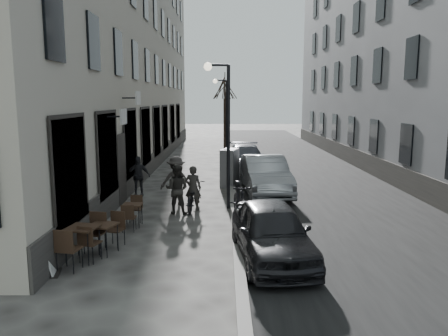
{
  "coord_description": "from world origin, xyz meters",
  "views": [
    {
      "loc": [
        -0.14,
        -9.16,
        3.85
      ],
      "look_at": [
        -0.15,
        3.84,
        1.8
      ],
      "focal_mm": 35.0,
      "sensor_mm": 36.0,
      "label": 1
    }
  ],
  "objects_px": {
    "utility_cabinet": "(230,168)",
    "bicycle": "(193,197)",
    "tree_near": "(225,87)",
    "bistro_set_b": "(103,236)",
    "moped": "(240,201)",
    "tree_far": "(225,89)",
    "bistro_set_a": "(83,240)",
    "car_mid": "(265,175)",
    "car_far": "(246,159)",
    "streetlamp_far": "(224,111)",
    "bistro_set_c": "(133,213)",
    "streetlamp_near": "(223,119)",
    "sign_board": "(50,257)",
    "pedestrian_near": "(177,189)",
    "car_near": "(272,231)",
    "pedestrian_far": "(138,176)",
    "pedestrian_mid": "(176,181)"
  },
  "relations": [
    {
      "from": "streetlamp_far",
      "to": "bistro_set_c",
      "type": "height_order",
      "value": "streetlamp_far"
    },
    {
      "from": "bistro_set_a",
      "to": "bistro_set_b",
      "type": "distance_m",
      "value": 0.61
    },
    {
      "from": "utility_cabinet",
      "to": "car_far",
      "type": "bearing_deg",
      "value": 92.86
    },
    {
      "from": "streetlamp_far",
      "to": "pedestrian_far",
      "type": "bearing_deg",
      "value": -108.97
    },
    {
      "from": "streetlamp_near",
      "to": "sign_board",
      "type": "height_order",
      "value": "streetlamp_near"
    },
    {
      "from": "tree_near",
      "to": "bistro_set_c",
      "type": "relative_size",
      "value": 4.1
    },
    {
      "from": "bistro_set_b",
      "to": "bicycle",
      "type": "xyz_separation_m",
      "value": [
        1.96,
        4.35,
        0.02
      ]
    },
    {
      "from": "tree_near",
      "to": "pedestrian_far",
      "type": "xyz_separation_m",
      "value": [
        -3.5,
        -12.97,
        -3.86
      ]
    },
    {
      "from": "streetlamp_far",
      "to": "sign_board",
      "type": "height_order",
      "value": "streetlamp_far"
    },
    {
      "from": "car_mid",
      "to": "moped",
      "type": "bearing_deg",
      "value": -110.82
    },
    {
      "from": "bistro_set_c",
      "to": "pedestrian_far",
      "type": "xyz_separation_m",
      "value": [
        -0.65,
        4.24,
        0.38
      ]
    },
    {
      "from": "sign_board",
      "to": "utility_cabinet",
      "type": "relative_size",
      "value": 0.58
    },
    {
      "from": "tree_far",
      "to": "bistro_set_a",
      "type": "xyz_separation_m",
      "value": [
        -3.44,
        -26.11,
        -4.15
      ]
    },
    {
      "from": "tree_far",
      "to": "sign_board",
      "type": "distance_m",
      "value": 27.55
    },
    {
      "from": "car_far",
      "to": "streetlamp_far",
      "type": "bearing_deg",
      "value": 105.34
    },
    {
      "from": "bistro_set_b",
      "to": "sign_board",
      "type": "relative_size",
      "value": 1.62
    },
    {
      "from": "sign_board",
      "to": "utility_cabinet",
      "type": "distance_m",
      "value": 10.77
    },
    {
      "from": "utility_cabinet",
      "to": "bicycle",
      "type": "distance_m",
      "value": 4.5
    },
    {
      "from": "tree_near",
      "to": "bistro_set_a",
      "type": "distance_m",
      "value": 20.82
    },
    {
      "from": "utility_cabinet",
      "to": "moped",
      "type": "xyz_separation_m",
      "value": [
        0.25,
        -5.46,
        -0.24
      ]
    },
    {
      "from": "bistro_set_c",
      "to": "pedestrian_near",
      "type": "xyz_separation_m",
      "value": [
        1.2,
        1.51,
        0.43
      ]
    },
    {
      "from": "car_far",
      "to": "moped",
      "type": "relative_size",
      "value": 2.46
    },
    {
      "from": "bistro_set_a",
      "to": "pedestrian_mid",
      "type": "xyz_separation_m",
      "value": [
        1.63,
        5.7,
        0.38
      ]
    },
    {
      "from": "pedestrian_near",
      "to": "car_near",
      "type": "xyz_separation_m",
      "value": [
        2.75,
        -4.3,
        -0.15
      ]
    },
    {
      "from": "bistro_set_b",
      "to": "sign_board",
      "type": "bearing_deg",
      "value": -104.95
    },
    {
      "from": "streetlamp_far",
      "to": "pedestrian_far",
      "type": "distance_m",
      "value": 10.81
    },
    {
      "from": "bistro_set_c",
      "to": "car_near",
      "type": "height_order",
      "value": "car_near"
    },
    {
      "from": "bistro_set_c",
      "to": "pedestrian_near",
      "type": "distance_m",
      "value": 1.98
    },
    {
      "from": "pedestrian_far",
      "to": "car_near",
      "type": "bearing_deg",
      "value": -66.52
    },
    {
      "from": "streetlamp_near",
      "to": "moped",
      "type": "height_order",
      "value": "streetlamp_near"
    },
    {
      "from": "tree_far",
      "to": "bicycle",
      "type": "xyz_separation_m",
      "value": [
        -1.13,
        -21.26,
        -4.18
      ]
    },
    {
      "from": "streetlamp_near",
      "to": "car_far",
      "type": "xyz_separation_m",
      "value": [
        1.17,
        7.94,
        -2.44
      ]
    },
    {
      "from": "streetlamp_far",
      "to": "bistro_set_a",
      "type": "distance_m",
      "value": 17.64
    },
    {
      "from": "utility_cabinet",
      "to": "pedestrian_far",
      "type": "relative_size",
      "value": 1.04
    },
    {
      "from": "streetlamp_near",
      "to": "tree_far",
      "type": "relative_size",
      "value": 0.89
    },
    {
      "from": "bistro_set_a",
      "to": "car_mid",
      "type": "bearing_deg",
      "value": 66.81
    },
    {
      "from": "streetlamp_far",
      "to": "pedestrian_far",
      "type": "xyz_separation_m",
      "value": [
        -3.43,
        -9.97,
        -2.35
      ]
    },
    {
      "from": "streetlamp_near",
      "to": "car_near",
      "type": "bearing_deg",
      "value": -76.81
    },
    {
      "from": "utility_cabinet",
      "to": "sign_board",
      "type": "bearing_deg",
      "value": -96.63
    },
    {
      "from": "streetlamp_near",
      "to": "pedestrian_mid",
      "type": "xyz_separation_m",
      "value": [
        -1.74,
        0.59,
        -2.26
      ]
    },
    {
      "from": "streetlamp_far",
      "to": "car_mid",
      "type": "distance_m",
      "value": 10.02
    },
    {
      "from": "utility_cabinet",
      "to": "car_mid",
      "type": "xyz_separation_m",
      "value": [
        1.43,
        -1.6,
        -0.06
      ]
    },
    {
      "from": "pedestrian_near",
      "to": "car_mid",
      "type": "height_order",
      "value": "pedestrian_near"
    },
    {
      "from": "streetlamp_far",
      "to": "car_far",
      "type": "distance_m",
      "value": 4.88
    },
    {
      "from": "bistro_set_b",
      "to": "sign_board",
      "type": "xyz_separation_m",
      "value": [
        -0.82,
        -1.32,
        -0.07
      ]
    },
    {
      "from": "bicycle",
      "to": "car_mid",
      "type": "relative_size",
      "value": 0.39
    },
    {
      "from": "tree_far",
      "to": "utility_cabinet",
      "type": "distance_m",
      "value": 17.41
    },
    {
      "from": "streetlamp_near",
      "to": "tree_near",
      "type": "height_order",
      "value": "tree_near"
    },
    {
      "from": "tree_near",
      "to": "bistro_set_b",
      "type": "relative_size",
      "value": 3.59
    },
    {
      "from": "tree_far",
      "to": "bistro_set_b",
      "type": "distance_m",
      "value": 26.14
    }
  ]
}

